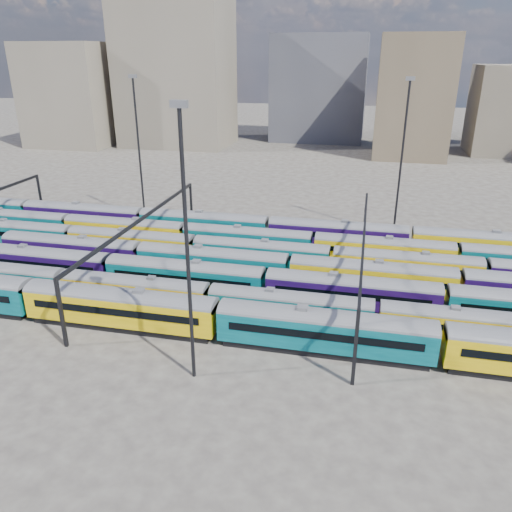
% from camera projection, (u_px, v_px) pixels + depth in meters
% --- Properties ---
extents(ground, '(500.00, 500.00, 0.00)m').
position_uv_depth(ground, '(284.00, 285.00, 67.10)').
color(ground, '#3C3733').
rests_on(ground, ground).
extents(rake_0, '(136.01, 3.31, 5.60)m').
position_uv_depth(rake_0, '(218.00, 315.00, 53.38)').
color(rake_0, black).
rests_on(rake_0, ground).
extents(rake_1, '(114.89, 2.80, 4.71)m').
position_uv_depth(rake_1, '(209.00, 296.00, 58.60)').
color(rake_1, black).
rests_on(rake_1, ground).
extents(rake_2, '(126.43, 3.08, 5.19)m').
position_uv_depth(rake_2, '(109.00, 266.00, 66.16)').
color(rake_2, black).
rests_on(rake_2, ground).
extents(rake_3, '(106.08, 3.11, 5.24)m').
position_uv_depth(rake_3, '(372.00, 274.00, 63.75)').
color(rake_3, black).
rests_on(rake_3, ground).
extents(rake_4, '(120.21, 2.93, 4.93)m').
position_uv_depth(rake_4, '(194.00, 245.00, 73.54)').
color(rake_4, black).
rests_on(rake_4, ground).
extents(rake_5, '(121.98, 2.98, 5.01)m').
position_uv_depth(rake_5, '(313.00, 243.00, 74.58)').
color(rake_5, black).
rests_on(rake_5, ground).
extents(rake_6, '(153.85, 3.21, 5.42)m').
position_uv_depth(rake_6, '(337.00, 232.00, 78.36)').
color(rake_6, black).
rests_on(rake_6, ground).
extents(gantry_1, '(0.35, 40.35, 8.03)m').
position_uv_depth(gantry_1, '(141.00, 226.00, 68.59)').
color(gantry_1, black).
rests_on(gantry_1, ground).
extents(gantry_2, '(0.35, 40.35, 8.03)m').
position_uv_depth(gantry_2, '(363.00, 243.00, 62.50)').
color(gantry_2, black).
rests_on(gantry_2, ground).
extents(mast_1, '(1.40, 0.50, 25.60)m').
position_uv_depth(mast_1, '(138.00, 144.00, 87.77)').
color(mast_1, black).
rests_on(mast_1, ground).
extents(mast_2, '(1.40, 0.50, 25.60)m').
position_uv_depth(mast_2, '(187.00, 241.00, 42.96)').
color(mast_2, black).
rests_on(mast_2, ground).
extents(mast_3, '(1.40, 0.50, 25.60)m').
position_uv_depth(mast_3, '(402.00, 153.00, 80.43)').
color(mast_3, black).
rests_on(mast_3, ground).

